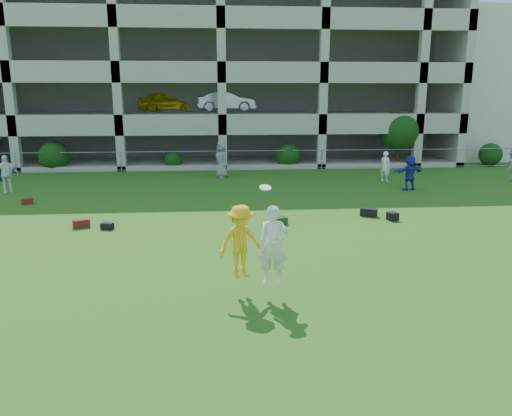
{
  "coord_description": "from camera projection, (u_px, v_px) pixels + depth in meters",
  "views": [
    {
      "loc": [
        -0.4,
        -10.73,
        4.64
      ],
      "look_at": [
        0.7,
        3.0,
        1.4
      ],
      "focal_mm": 35.0,
      "sensor_mm": 36.0,
      "label": 1
    }
  ],
  "objects": [
    {
      "name": "bag_black_b",
      "position": [
        107.0,
        226.0,
        17.14
      ],
      "size": [
        0.46,
        0.37,
        0.22
      ],
      "primitive_type": "cube",
      "rotation": [
        0.0,
        0.0,
        -0.33
      ],
      "color": "black",
      "rests_on": "ground"
    },
    {
      "name": "stucco_building",
      "position": [
        512.0,
        86.0,
        39.32
      ],
      "size": [
        16.0,
        14.0,
        10.0
      ],
      "primitive_type": "cube",
      "color": "beige",
      "rests_on": "ground"
    },
    {
      "name": "bystander_b",
      "position": [
        6.0,
        174.0,
        23.16
      ],
      "size": [
        1.12,
        0.82,
        1.76
      ],
      "primitive_type": "imported",
      "rotation": [
        0.0,
        0.0,
        0.43
      ],
      "color": "white",
      "rests_on": "ground"
    },
    {
      "name": "bystander_d",
      "position": [
        410.0,
        173.0,
        23.78
      ],
      "size": [
        1.62,
        0.83,
        1.68
      ],
      "primitive_type": "imported",
      "rotation": [
        0.0,
        0.0,
        3.37
      ],
      "color": "navy",
      "rests_on": "ground"
    },
    {
      "name": "bag_black_e",
      "position": [
        369.0,
        212.0,
        18.92
      ],
      "size": [
        0.67,
        0.57,
        0.3
      ],
      "primitive_type": "cube",
      "rotation": [
        0.0,
        0.0,
        -0.56
      ],
      "color": "black",
      "rests_on": "ground"
    },
    {
      "name": "bag_green_c",
      "position": [
        279.0,
        221.0,
        17.79
      ],
      "size": [
        0.59,
        0.5,
        0.26
      ],
      "primitive_type": "cube",
      "rotation": [
        0.0,
        0.0,
        0.36
      ],
      "color": "#153A1B",
      "rests_on": "ground"
    },
    {
      "name": "crate_d",
      "position": [
        393.0,
        216.0,
        18.31
      ],
      "size": [
        0.4,
        0.4,
        0.3
      ],
      "primitive_type": "cube",
      "rotation": [
        0.0,
        0.0,
        0.16
      ],
      "color": "black",
      "rests_on": "ground"
    },
    {
      "name": "shrub_row",
      "position": [
        297.0,
        143.0,
        30.63
      ],
      "size": [
        34.38,
        2.52,
        3.5
      ],
      "color": "#163D11",
      "rests_on": "ground"
    },
    {
      "name": "fence",
      "position": [
        223.0,
        160.0,
        29.8
      ],
      "size": [
        36.06,
        0.06,
        1.2
      ],
      "color": "gray",
      "rests_on": "ground"
    },
    {
      "name": "ground",
      "position": [
        236.0,
        297.0,
        11.5
      ],
      "size": [
        100.0,
        100.0,
        0.0
      ],
      "primitive_type": "plane",
      "color": "#235114",
      "rests_on": "ground"
    },
    {
      "name": "parking_garage",
      "position": [
        220.0,
        72.0,
        37.01
      ],
      "size": [
        30.0,
        14.0,
        12.0
      ],
      "color": "#9E998C",
      "rests_on": "ground"
    },
    {
      "name": "bystander_e",
      "position": [
        385.0,
        166.0,
        26.08
      ],
      "size": [
        0.66,
        0.69,
        1.59
      ],
      "primitive_type": "imported",
      "rotation": [
        0.0,
        0.0,
        2.26
      ],
      "color": "white",
      "rests_on": "ground"
    },
    {
      "name": "bag_red_a",
      "position": [
        81.0,
        223.0,
        17.37
      ],
      "size": [
        0.62,
        0.49,
        0.28
      ],
      "primitive_type": "cube",
      "rotation": [
        0.0,
        0.0,
        0.41
      ],
      "color": "#5A0F1B",
      "rests_on": "ground"
    },
    {
      "name": "bag_red_f",
      "position": [
        27.0,
        201.0,
        20.95
      ],
      "size": [
        0.51,
        0.4,
        0.24
      ],
      "primitive_type": "cube",
      "rotation": [
        0.0,
        0.0,
        0.3
      ],
      "color": "#500D13",
      "rests_on": "ground"
    },
    {
      "name": "bystander_c",
      "position": [
        221.0,
        160.0,
        27.25
      ],
      "size": [
        1.01,
        1.15,
        1.97
      ],
      "primitive_type": "imported",
      "rotation": [
        0.0,
        0.0,
        -1.08
      ],
      "color": "gray",
      "rests_on": "ground"
    },
    {
      "name": "frisbee_contest",
      "position": [
        251.0,
        242.0,
        11.33
      ],
      "size": [
        1.71,
        1.08,
        2.21
      ],
      "color": "yellow",
      "rests_on": "ground"
    }
  ]
}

